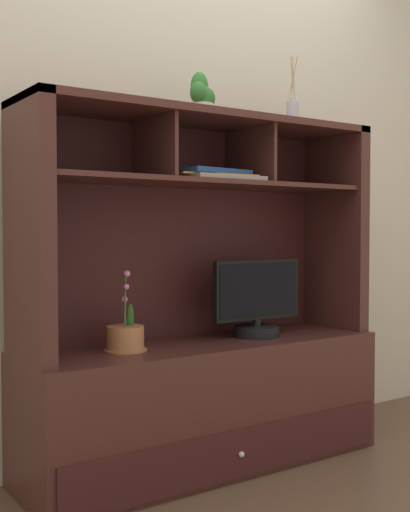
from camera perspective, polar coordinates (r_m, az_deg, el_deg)
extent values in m
cube|color=brown|center=(2.94, 0.00, -17.96)|extent=(6.00, 6.00, 0.02)
cube|color=beige|center=(3.01, -2.93, 9.75)|extent=(6.00, 0.02, 2.80)
cube|color=#44221D|center=(2.86, 0.00, -12.75)|extent=(1.59, 0.48, 0.53)
cube|color=#391817|center=(2.71, 3.05, -16.88)|extent=(1.53, 0.01, 0.20)
sphere|color=silver|center=(2.70, 3.21, -16.95)|extent=(0.02, 0.02, 0.02)
cube|color=#44221D|center=(2.41, -15.20, 2.30)|extent=(0.06, 0.40, 0.96)
cube|color=#44221D|center=(3.25, 11.21, 2.30)|extent=(0.06, 0.40, 0.96)
cube|color=#391817|center=(2.92, -2.11, 2.06)|extent=(1.53, 0.02, 0.93)
cube|color=#44221D|center=(2.80, 0.00, 11.89)|extent=(1.59, 0.40, 0.03)
cube|color=#44221D|center=(2.77, 0.00, 6.36)|extent=(1.47, 0.36, 0.02)
cube|color=#44221D|center=(2.65, -4.44, 9.42)|extent=(0.02, 0.34, 0.25)
cube|color=#44221D|center=(2.93, 4.02, 8.75)|extent=(0.02, 0.34, 0.25)
cylinder|color=black|center=(2.93, 4.56, -6.58)|extent=(0.20, 0.20, 0.05)
cylinder|color=black|center=(2.93, 4.56, -5.83)|extent=(0.04, 0.04, 0.03)
cube|color=black|center=(2.91, 4.57, -2.95)|extent=(0.46, 0.03, 0.27)
cube|color=black|center=(2.90, 4.77, -2.97)|extent=(0.43, 0.00, 0.24)
cylinder|color=#B26E42|center=(2.60, -6.95, -7.17)|extent=(0.15, 0.15, 0.10)
cylinder|color=#B26E42|center=(2.61, -6.94, -8.14)|extent=(0.17, 0.17, 0.01)
cylinder|color=#4C6B38|center=(2.58, -6.96, -3.82)|extent=(0.02, 0.03, 0.21)
sphere|color=pink|center=(2.60, -7.05, -3.78)|extent=(0.02, 0.02, 0.02)
sphere|color=pink|center=(2.56, -6.90, -2.70)|extent=(0.02, 0.02, 0.02)
sphere|color=pink|center=(2.55, -6.85, -1.55)|extent=(0.03, 0.03, 0.03)
ellipsoid|color=#327530|center=(2.59, -6.51, -5.44)|extent=(0.05, 0.07, 0.13)
ellipsoid|color=#327530|center=(2.60, -6.71, -5.39)|extent=(0.04, 0.04, 0.09)
cube|color=gray|center=(2.76, 0.98, 6.77)|extent=(0.35, 0.27, 0.02)
cube|color=gold|center=(2.76, 0.63, 7.04)|extent=(0.38, 0.22, 0.01)
cube|color=navy|center=(2.76, 0.71, 7.36)|extent=(0.32, 0.20, 0.02)
cylinder|color=#B3B1BC|center=(3.15, 7.68, 12.15)|extent=(0.06, 0.06, 0.12)
cylinder|color=#B3B1BC|center=(3.16, 7.68, 13.38)|extent=(0.03, 0.03, 0.02)
cylinder|color=tan|center=(3.19, 7.75, 15.08)|extent=(0.00, 0.05, 0.21)
cylinder|color=tan|center=(3.19, 7.68, 15.07)|extent=(0.04, 0.03, 0.21)
cylinder|color=tan|center=(3.18, 7.62, 15.09)|extent=(0.03, 0.02, 0.21)
cylinder|color=tan|center=(3.18, 7.64, 15.10)|extent=(0.00, 0.03, 0.21)
cylinder|color=tan|center=(3.18, 7.71, 15.11)|extent=(0.02, 0.01, 0.21)
cylinder|color=tan|center=(3.18, 7.76, 15.09)|extent=(0.04, 0.02, 0.21)
cylinder|color=beige|center=(2.83, -0.28, 12.65)|extent=(0.10, 0.10, 0.05)
cylinder|color=beige|center=(2.82, -0.28, 12.21)|extent=(0.11, 0.11, 0.01)
ellipsoid|color=#2B6A28|center=(2.85, 0.22, 13.64)|extent=(0.07, 0.06, 0.09)
ellipsoid|color=#2B6A28|center=(2.85, -0.32, 14.22)|extent=(0.05, 0.08, 0.13)
ellipsoid|color=#2B6A28|center=(2.84, -0.49, 14.57)|extent=(0.08, 0.07, 0.13)
ellipsoid|color=#2B6A28|center=(2.81, -0.58, 14.10)|extent=(0.07, 0.07, 0.09)
ellipsoid|color=#2B6A28|center=(2.82, -0.05, 13.72)|extent=(0.08, 0.05, 0.10)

